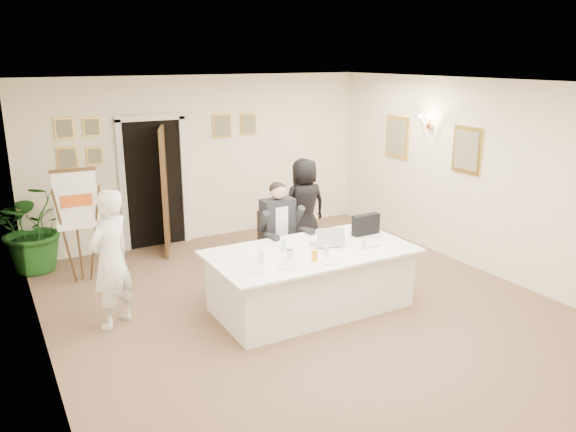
% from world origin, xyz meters
% --- Properties ---
extents(floor, '(7.00, 7.00, 0.00)m').
position_xyz_m(floor, '(0.00, 0.00, 0.00)').
color(floor, brown).
rests_on(floor, ground).
extents(ceiling, '(6.00, 7.00, 0.02)m').
position_xyz_m(ceiling, '(0.00, 0.00, 2.80)').
color(ceiling, white).
rests_on(ceiling, wall_back).
extents(wall_back, '(6.00, 0.10, 2.80)m').
position_xyz_m(wall_back, '(0.00, 3.50, 1.40)').
color(wall_back, white).
rests_on(wall_back, floor).
extents(wall_left, '(0.10, 7.00, 2.80)m').
position_xyz_m(wall_left, '(-3.00, 0.00, 1.40)').
color(wall_left, white).
rests_on(wall_left, floor).
extents(wall_right, '(0.10, 7.00, 2.80)m').
position_xyz_m(wall_right, '(3.00, 0.00, 1.40)').
color(wall_right, white).
rests_on(wall_right, floor).
extents(doorway, '(1.14, 0.86, 2.20)m').
position_xyz_m(doorway, '(-0.88, 3.32, 1.04)').
color(doorway, black).
rests_on(doorway, floor).
extents(pictures_back_wall, '(3.40, 0.06, 0.80)m').
position_xyz_m(pictures_back_wall, '(-0.80, 3.47, 1.85)').
color(pictures_back_wall, gold).
rests_on(pictures_back_wall, wall_back).
extents(pictures_right_wall, '(0.06, 2.20, 0.80)m').
position_xyz_m(pictures_right_wall, '(2.97, 1.20, 1.75)').
color(pictures_right_wall, gold).
rests_on(pictures_right_wall, wall_right).
extents(wall_sconce, '(0.20, 0.30, 0.24)m').
position_xyz_m(wall_sconce, '(2.90, 1.20, 2.10)').
color(wall_sconce, '#C2763E').
rests_on(wall_sconce, wall_right).
extents(conference_table, '(2.55, 1.36, 0.78)m').
position_xyz_m(conference_table, '(0.07, 0.07, 0.39)').
color(conference_table, white).
rests_on(conference_table, floor).
extents(seated_man, '(0.74, 0.77, 1.46)m').
position_xyz_m(seated_man, '(0.14, 1.03, 0.73)').
color(seated_man, black).
rests_on(seated_man, floor).
extents(flip_chart, '(0.57, 0.37, 1.61)m').
position_xyz_m(flip_chart, '(-2.30, 2.37, 0.75)').
color(flip_chart, '#3A2712').
rests_on(flip_chart, floor).
extents(standing_man, '(0.72, 0.68, 1.66)m').
position_xyz_m(standing_man, '(-2.20, 0.80, 0.83)').
color(standing_man, white).
rests_on(standing_man, floor).
extents(standing_woman, '(0.77, 0.52, 1.54)m').
position_xyz_m(standing_woman, '(1.12, 2.00, 0.77)').
color(standing_woman, black).
rests_on(standing_woman, floor).
extents(potted_palm, '(1.34, 1.21, 1.35)m').
position_xyz_m(potted_palm, '(-2.80, 3.20, 0.68)').
color(potted_palm, '#1E5A1F').
rests_on(potted_palm, floor).
extents(laptop, '(0.45, 0.46, 0.28)m').
position_xyz_m(laptop, '(0.34, 0.16, 0.91)').
color(laptop, '#B7BABC').
rests_on(laptop, conference_table).
extents(laptop_bag, '(0.40, 0.12, 0.28)m').
position_xyz_m(laptop_bag, '(1.05, 0.26, 0.91)').
color(laptop_bag, black).
rests_on(laptop_bag, conference_table).
extents(paper_stack, '(0.33, 0.24, 0.03)m').
position_xyz_m(paper_stack, '(0.75, -0.12, 0.79)').
color(paper_stack, white).
rests_on(paper_stack, conference_table).
extents(plate_left, '(0.27, 0.27, 0.01)m').
position_xyz_m(plate_left, '(-0.80, -0.24, 0.78)').
color(plate_left, white).
rests_on(plate_left, conference_table).
extents(plate_mid, '(0.29, 0.29, 0.01)m').
position_xyz_m(plate_mid, '(-0.46, -0.30, 0.78)').
color(plate_mid, white).
rests_on(plate_mid, conference_table).
extents(plate_near, '(0.25, 0.25, 0.01)m').
position_xyz_m(plate_near, '(0.06, -0.41, 0.78)').
color(plate_near, white).
rests_on(plate_near, conference_table).
extents(glass_a, '(0.07, 0.07, 0.14)m').
position_xyz_m(glass_a, '(-0.65, -0.01, 0.84)').
color(glass_a, silver).
rests_on(glass_a, conference_table).
extents(glass_b, '(0.07, 0.07, 0.14)m').
position_xyz_m(glass_b, '(0.11, -0.22, 0.84)').
color(glass_b, silver).
rests_on(glass_b, conference_table).
extents(glass_c, '(0.07, 0.07, 0.14)m').
position_xyz_m(glass_c, '(0.66, -0.23, 0.84)').
color(glass_c, silver).
rests_on(glass_c, conference_table).
extents(glass_d, '(0.07, 0.07, 0.14)m').
position_xyz_m(glass_d, '(-0.23, 0.23, 0.84)').
color(glass_d, silver).
rests_on(glass_d, conference_table).
extents(oj_glass, '(0.08, 0.08, 0.13)m').
position_xyz_m(oj_glass, '(-0.09, -0.27, 0.84)').
color(oj_glass, orange).
rests_on(oj_glass, conference_table).
extents(steel_jug, '(0.09, 0.09, 0.11)m').
position_xyz_m(steel_jug, '(-0.31, -0.06, 0.83)').
color(steel_jug, silver).
rests_on(steel_jug, conference_table).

